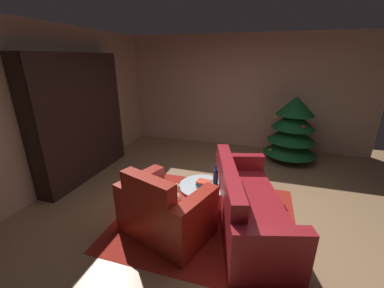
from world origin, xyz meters
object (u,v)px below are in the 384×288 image
at_px(book_stack_on_table, 204,184).
at_px(coffee_table, 203,188).
at_px(bookshelf_unit, 85,119).
at_px(armchair_red, 165,212).
at_px(couch_red, 246,206).
at_px(bottle_on_table, 216,176).
at_px(decorated_tree, 292,129).

bearing_deg(book_stack_on_table, coffee_table, 132.27).
relative_size(bookshelf_unit, book_stack_on_table, 9.99).
height_order(armchair_red, coffee_table, armchair_red).
bearing_deg(coffee_table, armchair_red, -119.77).
bearing_deg(coffee_table, book_stack_on_table, -47.73).
distance_m(couch_red, book_stack_on_table, 0.64).
bearing_deg(coffee_table, couch_red, -12.13).
bearing_deg(bottle_on_table, armchair_red, -126.43).
relative_size(bookshelf_unit, bottle_on_table, 7.23).
height_order(armchair_red, couch_red, armchair_red).
xyz_separation_m(coffee_table, decorated_tree, (1.34, 2.35, 0.32)).
relative_size(couch_red, coffee_table, 3.10).
bearing_deg(book_stack_on_table, armchair_red, -122.43).
relative_size(book_stack_on_table, decorated_tree, 0.16).
distance_m(coffee_table, decorated_tree, 2.72).
relative_size(bookshelf_unit, armchair_red, 1.75).
height_order(coffee_table, decorated_tree, decorated_tree).
distance_m(bookshelf_unit, bottle_on_table, 2.65).
height_order(bookshelf_unit, decorated_tree, bookshelf_unit).
height_order(couch_red, decorated_tree, decorated_tree).
xyz_separation_m(bookshelf_unit, coffee_table, (2.38, -0.62, -0.69)).
distance_m(armchair_red, book_stack_on_table, 0.69).
bearing_deg(couch_red, armchair_red, -154.60).
distance_m(coffee_table, bottle_on_table, 0.25).
xyz_separation_m(bookshelf_unit, bottle_on_table, (2.54, -0.53, -0.53)).
relative_size(armchair_red, couch_red, 0.61).
bearing_deg(bookshelf_unit, coffee_table, -14.64).
bearing_deg(couch_red, bottle_on_table, 154.32).
bearing_deg(coffee_table, bookshelf_unit, 165.36).
xyz_separation_m(bottle_on_table, decorated_tree, (1.18, 2.26, 0.15)).
bearing_deg(bookshelf_unit, armchair_red, -30.70).
xyz_separation_m(armchair_red, coffee_table, (0.34, 0.59, 0.06)).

